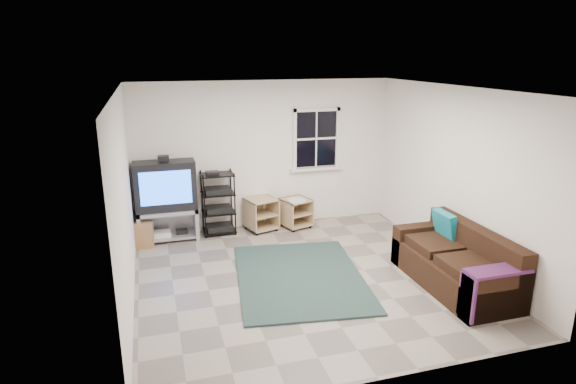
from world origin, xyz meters
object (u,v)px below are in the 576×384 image
object	(u,v)px
av_rack	(218,207)
side_table_right	(295,211)
tv_unit	(166,194)
side_table_left	(260,213)
sofa	(457,264)

from	to	relation	value
av_rack	side_table_right	xyz separation A→B (m)	(1.37, -0.06, -0.18)
tv_unit	side_table_right	xyz separation A→B (m)	(2.23, -0.01, -0.49)
tv_unit	side_table_left	world-z (taller)	tv_unit
sofa	side_table_right	bearing A→B (deg)	116.58
side_table_left	av_rack	bearing A→B (deg)	179.52
side_table_left	sofa	xyz separation A→B (m)	(2.05, -2.87, 0.00)
side_table_left	sofa	world-z (taller)	sofa
av_rack	side_table_left	bearing A→B (deg)	-0.48
av_rack	sofa	xyz separation A→B (m)	(2.78, -2.87, -0.17)
side_table_right	sofa	distance (m)	3.15
tv_unit	side_table_right	distance (m)	2.29
side_table_right	side_table_left	bearing A→B (deg)	175.59
av_rack	sofa	bearing A→B (deg)	-45.97
side_table_right	sofa	bearing A→B (deg)	-63.42
side_table_right	sofa	xyz separation A→B (m)	(1.41, -2.82, 0.01)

